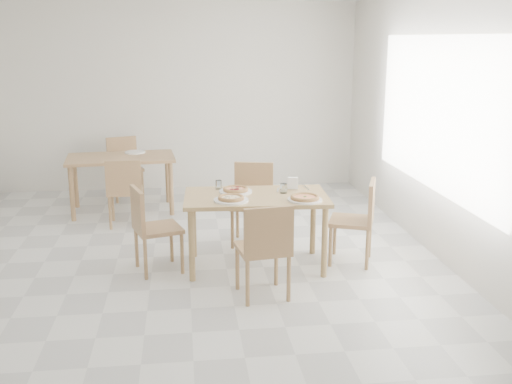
{
  "coord_description": "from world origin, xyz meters",
  "views": [
    {
      "loc": [
        0.34,
        -5.66,
        2.27
      ],
      "look_at": [
        1.06,
        0.04,
        0.78
      ],
      "focal_mm": 42.0,
      "sensor_mm": 36.0,
      "label": 1
    }
  ],
  "objects": [
    {
      "name": "plate_margherita",
      "position": [
        1.5,
        -0.21,
        0.76
      ],
      "size": [
        0.33,
        0.33,
        0.02
      ],
      "primitive_type": "cylinder",
      "color": "white",
      "rests_on": "main_table"
    },
    {
      "name": "plate_mushroom",
      "position": [
        0.79,
        -0.14,
        0.76
      ],
      "size": [
        0.33,
        0.33,
        0.02
      ],
      "primitive_type": "cylinder",
      "color": "white",
      "rests_on": "main_table"
    },
    {
      "name": "plate_empty",
      "position": [
        -0.3,
        2.5,
        0.76
      ],
      "size": [
        0.28,
        0.28,
        0.02
      ],
      "primitive_type": "cylinder",
      "color": "white",
      "rests_on": "second_table"
    },
    {
      "name": "chair_south",
      "position": [
        1.04,
        -0.75,
        0.51
      ],
      "size": [
        0.49,
        0.49,
        0.88
      ],
      "rotation": [
        0.0,
        0.0,
        3.28
      ],
      "color": "#A77B53",
      "rests_on": "ground"
    },
    {
      "name": "chair_east",
      "position": [
        2.12,
        0.02,
        0.51
      ],
      "size": [
        0.56,
        0.56,
        0.87
      ],
      "rotation": [
        0.0,
        0.0,
        -1.94
      ],
      "color": "#A77B53",
      "rests_on": "ground"
    },
    {
      "name": "chair_west",
      "position": [
        0.0,
        0.03,
        0.5
      ],
      "size": [
        0.53,
        0.53,
        0.86
      ],
      "rotation": [
        0.0,
        0.0,
        1.87
      ],
      "color": "#A77B53",
      "rests_on": "ground"
    },
    {
      "name": "second_table",
      "position": [
        -0.47,
        2.26,
        0.66
      ],
      "size": [
        1.45,
        0.91,
        0.75
      ],
      "rotation": [
        0.0,
        0.0,
        0.09
      ],
      "color": "#A77B53",
      "rests_on": "ground"
    },
    {
      "name": "main_table",
      "position": [
        1.06,
        0.04,
        0.66
      ],
      "size": [
        1.45,
        0.87,
        0.75
      ],
      "rotation": [
        0.0,
        0.0,
        -0.05
      ],
      "color": "tan",
      "rests_on": "ground"
    },
    {
      "name": "chair_north",
      "position": [
        1.11,
        0.83,
        0.52
      ],
      "size": [
        0.54,
        0.54,
        0.9
      ],
      "rotation": [
        0.0,
        0.0,
        -0.24
      ],
      "color": "#A77B53",
      "rests_on": "ground"
    },
    {
      "name": "fork_a",
      "position": [
        1.3,
        0.21,
        0.75
      ],
      "size": [
        0.06,
        0.19,
        0.01
      ],
      "primitive_type": "cube",
      "rotation": [
        0.0,
        0.0,
        -0.22
      ],
      "color": "silver",
      "rests_on": "main_table"
    },
    {
      "name": "pizza_margherita",
      "position": [
        1.5,
        -0.21,
        0.78
      ],
      "size": [
        0.35,
        0.35,
        0.03
      ],
      "rotation": [
        0.0,
        0.0,
        0.32
      ],
      "color": "tan",
      "rests_on": "plate_margherita"
    },
    {
      "name": "tumbler_b",
      "position": [
        1.34,
        0.11,
        0.8
      ],
      "size": [
        0.07,
        0.07,
        0.1
      ],
      "primitive_type": "cylinder",
      "color": "white",
      "rests_on": "main_table"
    },
    {
      "name": "pizza_mushroom",
      "position": [
        0.79,
        -0.14,
        0.78
      ],
      "size": [
        0.3,
        0.3,
        0.03
      ],
      "rotation": [
        0.0,
        0.0,
        -0.22
      ],
      "color": "tan",
      "rests_on": "plate_mushroom"
    },
    {
      "name": "pizza_pepperoni",
      "position": [
        0.86,
        0.19,
        0.78
      ],
      "size": [
        0.28,
        0.28,
        0.03
      ],
      "rotation": [
        0.0,
        0.0,
        -0.1
      ],
      "color": "tan",
      "rests_on": "plate_pepperoni"
    },
    {
      "name": "tumbler_a",
      "position": [
        0.7,
        0.35,
        0.79
      ],
      "size": [
        0.07,
        0.07,
        0.09
      ],
      "primitive_type": "cylinder",
      "color": "white",
      "rests_on": "main_table"
    },
    {
      "name": "plate_pepperoni",
      "position": [
        0.86,
        0.19,
        0.76
      ],
      "size": [
        0.33,
        0.33,
        0.02
      ],
      "primitive_type": "cylinder",
      "color": "white",
      "rests_on": "main_table"
    },
    {
      "name": "napkin_holder",
      "position": [
        1.46,
        0.22,
        0.81
      ],
      "size": [
        0.13,
        0.08,
        0.13
      ],
      "rotation": [
        0.0,
        0.0,
        -0.23
      ],
      "color": "silver",
      "rests_on": "main_table"
    },
    {
      "name": "fork_b",
      "position": [
        1.61,
        0.27,
        0.75
      ],
      "size": [
        0.03,
        0.18,
        0.01
      ],
      "primitive_type": "cube",
      "rotation": [
        0.0,
        0.0,
        0.07
      ],
      "color": "silver",
      "rests_on": "main_table"
    },
    {
      "name": "chair_back_s",
      "position": [
        -0.37,
        1.57,
        0.5
      ],
      "size": [
        0.43,
        0.43,
        0.85
      ],
      "rotation": [
        0.0,
        0.0,
        3.16
      ],
      "color": "#A77B53",
      "rests_on": "ground"
    },
    {
      "name": "chair_back_n",
      "position": [
        -0.5,
        2.99,
        0.51
      ],
      "size": [
        0.55,
        0.55,
        0.88
      ],
      "rotation": [
        0.0,
        0.0,
        0.32
      ],
      "color": "#A77B53",
      "rests_on": "ground"
    },
    {
      "name": "room",
      "position": [
        2.98,
        0.3,
        1.5
      ],
      "size": [
        7.28,
        7.0,
        7.0
      ],
      "color": "silver",
      "rests_on": "ground"
    }
  ]
}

